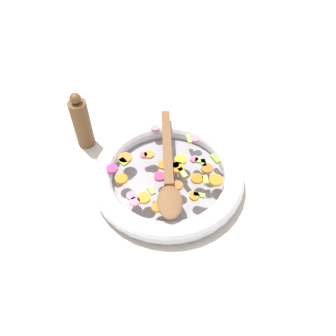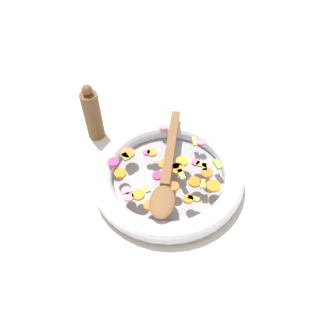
{
  "view_description": "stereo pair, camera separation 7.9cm",
  "coord_description": "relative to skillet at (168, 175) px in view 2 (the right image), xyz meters",
  "views": [
    {
      "loc": [
        -0.02,
        0.51,
        0.65
      ],
      "look_at": [
        0.0,
        0.0,
        0.05
      ],
      "focal_mm": 35.0,
      "sensor_mm": 36.0,
      "label": 1
    },
    {
      "loc": [
        -0.1,
        0.5,
        0.65
      ],
      "look_at": [
        0.0,
        0.0,
        0.05
      ],
      "focal_mm": 35.0,
      "sensor_mm": 36.0,
      "label": 2
    }
  ],
  "objects": [
    {
      "name": "ground_plane",
      "position": [
        0.0,
        0.0,
        -0.02
      ],
      "size": [
        4.0,
        4.0,
        0.0
      ],
      "primitive_type": "plane",
      "color": "beige"
    },
    {
      "name": "skillet",
      "position": [
        0.0,
        0.0,
        0.0
      ],
      "size": [
        0.38,
        0.38,
        0.05
      ],
      "color": "gray",
      "rests_on": "ground_plane"
    },
    {
      "name": "chopped_vegetables",
      "position": [
        -0.0,
        0.02,
        0.03
      ],
      "size": [
        0.29,
        0.28,
        0.01
      ],
      "color": "orange",
      "rests_on": "skillet"
    },
    {
      "name": "wooden_spoon",
      "position": [
        -0.0,
        0.02,
        0.04
      ],
      "size": [
        0.07,
        0.34,
        0.01
      ],
      "color": "brown",
      "rests_on": "chopped_vegetables"
    },
    {
      "name": "pepper_mill",
      "position": [
        0.23,
        -0.12,
        0.05
      ],
      "size": [
        0.05,
        0.05,
        0.17
      ],
      "color": "brown",
      "rests_on": "ground_plane"
    }
  ]
}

